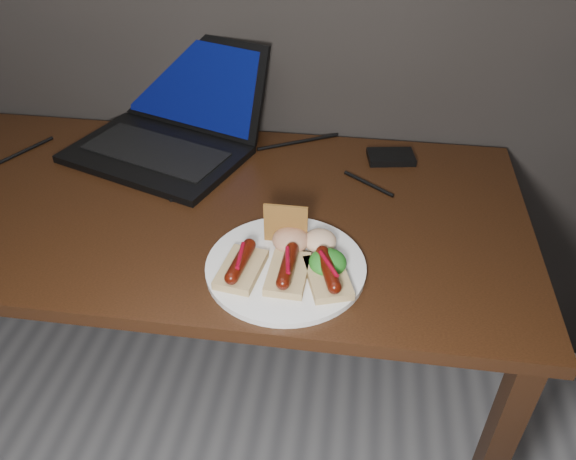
% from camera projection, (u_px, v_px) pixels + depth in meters
% --- Properties ---
extents(desk, '(1.40, 0.70, 0.75)m').
position_uv_depth(desk, '(206.00, 236.00, 1.28)').
color(desk, '#33190C').
rests_on(desk, ground).
extents(laptop, '(0.51, 0.47, 0.25)m').
position_uv_depth(laptop, '(169.00, 128.00, 1.40)').
color(laptop, black).
rests_on(laptop, desk).
extents(hard_drive, '(0.12, 0.09, 0.02)m').
position_uv_depth(hard_drive, '(391.00, 157.00, 1.37)').
color(hard_drive, black).
rests_on(hard_drive, desk).
extents(desk_cables, '(0.97, 0.36, 0.01)m').
position_uv_depth(desk_cables, '(205.00, 161.00, 1.36)').
color(desk_cables, black).
rests_on(desk_cables, desk).
extents(plate, '(0.38, 0.38, 0.01)m').
position_uv_depth(plate, '(286.00, 266.00, 1.06)').
color(plate, silver).
rests_on(plate, desk).
extents(bread_sausage_left, '(0.09, 0.12, 0.04)m').
position_uv_depth(bread_sausage_left, '(241.00, 266.00, 1.02)').
color(bread_sausage_left, tan).
rests_on(bread_sausage_left, plate).
extents(bread_sausage_center, '(0.07, 0.12, 0.04)m').
position_uv_depth(bread_sausage_center, '(288.00, 270.00, 1.01)').
color(bread_sausage_center, tan).
rests_on(bread_sausage_center, plate).
extents(bread_sausage_right, '(0.10, 0.13, 0.04)m').
position_uv_depth(bread_sausage_right, '(328.00, 274.00, 1.01)').
color(bread_sausage_right, tan).
rests_on(bread_sausage_right, plate).
extents(crispbread, '(0.09, 0.01, 0.08)m').
position_uv_depth(crispbread, '(286.00, 224.00, 1.08)').
color(crispbread, '#B07730').
rests_on(crispbread, plate).
extents(salad_greens, '(0.07, 0.07, 0.04)m').
position_uv_depth(salad_greens, '(328.00, 262.00, 1.03)').
color(salad_greens, '#1B5811').
rests_on(salad_greens, plate).
extents(salsa_mound, '(0.07, 0.07, 0.04)m').
position_uv_depth(salsa_mound, '(291.00, 240.00, 1.08)').
color(salsa_mound, maroon).
rests_on(salsa_mound, plate).
extents(coleslaw_mound, '(0.06, 0.06, 0.04)m').
position_uv_depth(coleslaw_mound, '(320.00, 241.00, 1.08)').
color(coleslaw_mound, beige).
rests_on(coleslaw_mound, plate).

